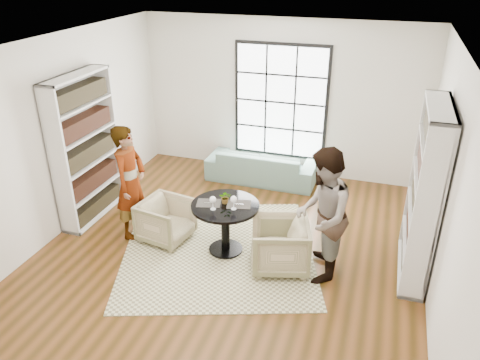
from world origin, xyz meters
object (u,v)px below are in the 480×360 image
(pedestal_table, at_px, (225,218))
(person_right, at_px, (322,216))
(wine_glass_right, at_px, (234,200))
(armchair_left, at_px, (166,220))
(person_left, at_px, (130,182))
(wine_glass_left, at_px, (213,200))
(sofa, at_px, (262,165))
(flower_centerpiece, at_px, (225,197))
(armchair_right, at_px, (280,245))

(pedestal_table, xyz_separation_m, person_right, (1.40, -0.14, 0.36))
(wine_glass_right, bearing_deg, armchair_left, 174.68)
(person_left, bearing_deg, wine_glass_right, -94.20)
(pedestal_table, height_order, armchair_left, pedestal_table)
(person_right, bearing_deg, wine_glass_left, -93.61)
(wine_glass_right, bearing_deg, sofa, 96.43)
(person_left, relative_size, flower_centerpiece, 9.49)
(wine_glass_left, distance_m, flower_centerpiece, 0.26)
(flower_centerpiece, bearing_deg, armchair_right, -12.36)
(sofa, height_order, armchair_left, armchair_left)
(armchair_left, relative_size, wine_glass_right, 3.48)
(sofa, distance_m, person_right, 3.12)
(armchair_left, distance_m, person_left, 0.79)
(armchair_left, bearing_deg, wine_glass_left, -93.32)
(wine_glass_left, xyz_separation_m, flower_centerpiece, (0.11, 0.23, -0.05))
(sofa, height_order, person_left, person_left)
(sofa, height_order, armchair_right, armchair_right)
(armchair_right, distance_m, person_right, 0.79)
(sofa, bearing_deg, pedestal_table, 93.56)
(sofa, bearing_deg, flower_centerpiece, 93.40)
(person_right, distance_m, wine_glass_right, 1.24)
(armchair_left, relative_size, armchair_right, 0.91)
(armchair_right, bearing_deg, person_right, 73.73)
(wine_glass_left, bearing_deg, sofa, 90.37)
(person_left, height_order, person_right, person_right)
(pedestal_table, bearing_deg, wine_glass_right, -28.21)
(person_right, relative_size, wine_glass_left, 9.04)
(pedestal_table, relative_size, sofa, 0.47)
(armchair_left, height_order, person_left, person_left)
(person_right, relative_size, flower_centerpiece, 9.83)
(sofa, distance_m, armchair_left, 2.62)
(pedestal_table, xyz_separation_m, wine_glass_left, (-0.12, -0.18, 0.37))
(sofa, relative_size, armchair_right, 2.64)
(sofa, relative_size, wine_glass_left, 10.17)
(armchair_left, bearing_deg, person_right, -84.17)
(armchair_right, distance_m, flower_centerpiece, 1.02)
(person_left, bearing_deg, wine_glass_left, -98.67)
(sofa, bearing_deg, person_right, 120.61)
(sofa, relative_size, person_left, 1.17)
(person_right, xyz_separation_m, wine_glass_right, (-1.24, 0.06, 0.00))
(pedestal_table, xyz_separation_m, armchair_left, (-0.98, 0.02, -0.24))
(armchair_left, height_order, wine_glass_right, wine_glass_right)
(armchair_left, xyz_separation_m, wine_glass_right, (1.14, -0.11, 0.61))
(wine_glass_right, distance_m, flower_centerpiece, 0.22)
(person_right, bearing_deg, flower_centerpiece, -102.63)
(armchair_left, xyz_separation_m, person_right, (2.38, -0.16, 0.60))
(pedestal_table, relative_size, person_right, 0.53)
(armchair_right, bearing_deg, person_left, -110.18)
(sofa, height_order, wine_glass_left, wine_glass_left)
(sofa, distance_m, armchair_right, 2.82)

